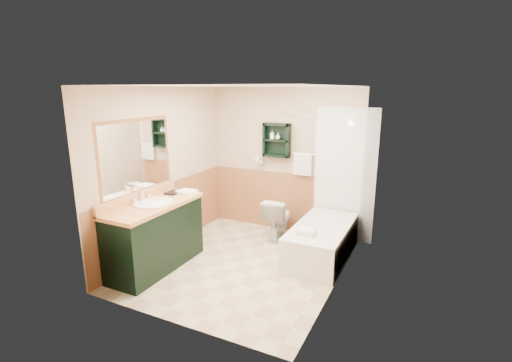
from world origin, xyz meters
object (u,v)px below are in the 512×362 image
at_px(vanity, 156,236).
at_px(toilet, 278,218).
at_px(hair_dryer, 261,159).
at_px(vanity_book, 167,185).
at_px(bathtub, 322,241).
at_px(soap_bottle_b, 278,137).
at_px(soap_bottle_a, 272,137).
at_px(wall_shelf, 277,140).

distance_m(vanity, toilet, 1.99).
xyz_separation_m(hair_dryer, vanity_book, (-0.76, -1.53, -0.17)).
xyz_separation_m(hair_dryer, bathtub, (1.33, -0.75, -0.96)).
relative_size(hair_dryer, vanity, 0.17).
relative_size(toilet, soap_bottle_b, 6.70).
bearing_deg(soap_bottle_b, soap_bottle_a, 180.00).
height_order(vanity, toilet, vanity).
relative_size(vanity, toilet, 2.10).
height_order(toilet, soap_bottle_b, soap_bottle_b).
relative_size(toilet, soap_bottle_a, 4.88).
relative_size(wall_shelf, hair_dryer, 2.29).
distance_m(wall_shelf, soap_bottle_a, 0.09).
distance_m(hair_dryer, toilet, 1.05).
bearing_deg(soap_bottle_b, hair_dryer, 174.73).
height_order(vanity_book, soap_bottle_b, soap_bottle_b).
bearing_deg(wall_shelf, soap_bottle_a, -176.31).
height_order(wall_shelf, soap_bottle_b, wall_shelf).
relative_size(vanity, soap_bottle_a, 10.24).
height_order(hair_dryer, toilet, hair_dryer).
distance_m(toilet, vanity_book, 1.84).
bearing_deg(bathtub, soap_bottle_a, 146.83).
xyz_separation_m(wall_shelf, soap_bottle_a, (-0.08, -0.01, 0.05)).
xyz_separation_m(hair_dryer, soap_bottle_a, (0.22, -0.03, 0.40)).
height_order(bathtub, toilet, toilet).
bearing_deg(hair_dryer, soap_bottle_b, -5.27).
xyz_separation_m(wall_shelf, vanity_book, (-1.06, -1.51, -0.52)).
bearing_deg(wall_shelf, vanity_book, -125.10).
distance_m(wall_shelf, vanity, 2.45).
xyz_separation_m(toilet, soap_bottle_b, (-0.16, 0.33, 1.27)).
xyz_separation_m(bathtub, soap_bottle_b, (-1.00, 0.72, 1.36)).
height_order(wall_shelf, soap_bottle_a, wall_shelf).
bearing_deg(toilet, soap_bottle_b, -68.75).
height_order(hair_dryer, vanity, hair_dryer).
xyz_separation_m(wall_shelf, bathtub, (1.03, -0.73, -1.31)).
bearing_deg(vanity, toilet, 57.10).
height_order(hair_dryer, bathtub, hair_dryer).
relative_size(hair_dryer, soap_bottle_b, 2.35).
xyz_separation_m(toilet, vanity_book, (-1.24, -1.17, 0.69)).
bearing_deg(soap_bottle_a, bathtub, -33.17).
distance_m(hair_dryer, bathtub, 1.80).
distance_m(wall_shelf, toilet, 1.27).
relative_size(wall_shelf, soap_bottle_a, 3.92).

